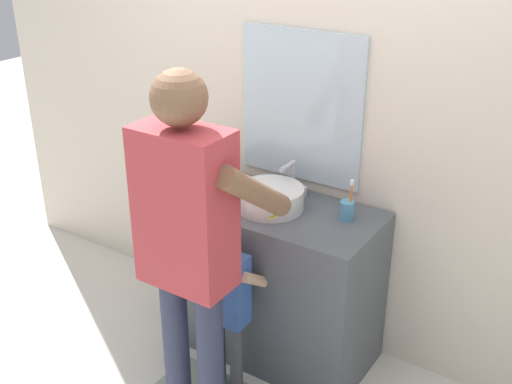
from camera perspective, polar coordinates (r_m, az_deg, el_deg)
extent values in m
plane|color=silver|center=(3.50, -1.40, -16.08)|extent=(14.00, 14.00, 0.00)
cube|color=beige|center=(3.30, 4.51, 8.25)|extent=(4.40, 0.08, 2.70)
cube|color=silver|center=(3.26, 4.05, 7.64)|extent=(0.69, 0.02, 0.78)
cube|color=#4C5156|center=(3.43, 1.38, -7.82)|extent=(1.11, 0.54, 0.87)
cylinder|color=silver|center=(3.18, 1.28, -0.54)|extent=(0.34, 0.34, 0.11)
cylinder|color=#B1B1AD|center=(3.18, 1.28, -0.45)|extent=(0.28, 0.28, 0.09)
cylinder|color=#B7BABF|center=(3.34, 3.29, 1.37)|extent=(0.03, 0.03, 0.18)
cylinder|color=#B7BABF|center=(3.26, 2.79, 2.30)|extent=(0.02, 0.12, 0.02)
cylinder|color=#B7BABF|center=(3.40, 2.24, 0.63)|extent=(0.04, 0.04, 0.05)
cylinder|color=#B7BABF|center=(3.33, 4.30, 0.08)|extent=(0.04, 0.04, 0.05)
cylinder|color=#4C8EB2|center=(3.10, 8.15, -1.64)|extent=(0.07, 0.07, 0.09)
cylinder|color=orange|center=(3.08, 8.50, -0.77)|extent=(0.02, 0.03, 0.17)
cube|color=white|center=(3.04, 8.61, 0.84)|extent=(0.01, 0.02, 0.02)
cylinder|color=gold|center=(3.40, -2.37, 1.40)|extent=(0.06, 0.06, 0.13)
cylinder|color=#2D2D2D|center=(3.37, -2.40, 2.68)|extent=(0.02, 0.02, 0.04)
cylinder|color=#47474C|center=(3.32, -3.32, -14.02)|extent=(0.06, 0.06, 0.42)
cylinder|color=#47474C|center=(3.27, -1.77, -14.68)|extent=(0.06, 0.06, 0.42)
cube|color=#33569E|center=(3.06, -2.70, -8.60)|extent=(0.21, 0.12, 0.37)
sphere|color=#D8A884|center=(2.92, -2.80, -4.45)|extent=(0.12, 0.12, 0.12)
cylinder|color=#D8A884|center=(3.16, -3.41, -6.65)|extent=(0.05, 0.26, 0.20)
cylinder|color=#D8A884|center=(3.05, 0.16, -7.92)|extent=(0.05, 0.26, 0.20)
cylinder|color=#2D334C|center=(3.06, -7.16, -13.64)|extent=(0.12, 0.12, 0.80)
cylinder|color=#2D334C|center=(2.96, -4.08, -15.03)|extent=(0.12, 0.12, 0.80)
cube|color=#B7383D|center=(2.60, -6.34, -1.55)|extent=(0.40, 0.23, 0.69)
sphere|color=brown|center=(2.43, -6.86, 8.39)|extent=(0.23, 0.23, 0.23)
cylinder|color=brown|center=(2.83, -7.53, 2.03)|extent=(0.10, 0.48, 0.38)
cylinder|color=brown|center=(2.59, -0.10, -0.03)|extent=(0.10, 0.48, 0.38)
cylinder|color=yellow|center=(2.81, 1.94, -2.07)|extent=(0.01, 0.14, 0.03)
cube|color=white|center=(2.86, 2.73, -1.28)|extent=(0.01, 0.02, 0.02)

